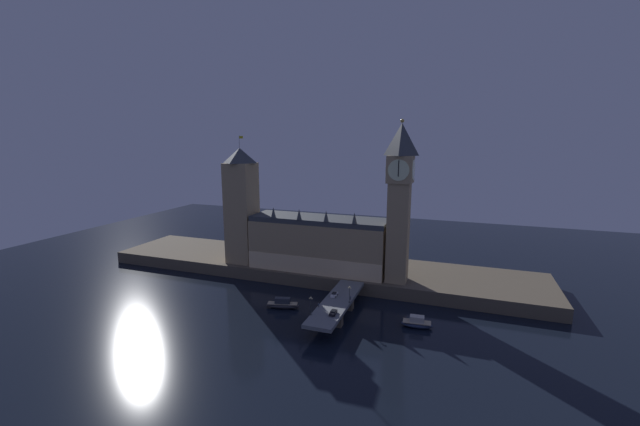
# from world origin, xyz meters

# --- Properties ---
(ground_plane) EXTENTS (400.00, 400.00, 0.00)m
(ground_plane) POSITION_xyz_m (0.00, 0.00, 0.00)
(ground_plane) COLOR black
(embankment) EXTENTS (220.00, 42.00, 5.89)m
(embankment) POSITION_xyz_m (0.00, 39.00, 2.95)
(embankment) COLOR brown
(embankment) RESTS_ON ground_plane
(parliament_hall) EXTENTS (65.73, 20.09, 30.49)m
(parliament_hall) POSITION_xyz_m (4.99, 30.37, 18.54)
(parliament_hall) COLOR tan
(parliament_hall) RESTS_ON embankment
(clock_tower) EXTENTS (11.03, 11.14, 70.23)m
(clock_tower) POSITION_xyz_m (43.34, 25.96, 43.10)
(clock_tower) COLOR tan
(clock_tower) RESTS_ON embankment
(victoria_tower) EXTENTS (13.59, 13.59, 63.79)m
(victoria_tower) POSITION_xyz_m (-35.56, 28.16, 34.92)
(victoria_tower) COLOR tan
(victoria_tower) RESTS_ON embankment
(bridge) EXTENTS (10.57, 46.00, 6.27)m
(bridge) POSITION_xyz_m (25.30, -5.00, 4.66)
(bridge) COLOR slate
(bridge) RESTS_ON ground_plane
(car_northbound_lead) EXTENTS (2.01, 4.43, 1.51)m
(car_northbound_lead) POSITION_xyz_m (22.97, -1.02, 6.98)
(car_northbound_lead) COLOR silver
(car_northbound_lead) RESTS_ON bridge
(car_southbound_lead) EXTENTS (2.04, 4.45, 1.54)m
(car_southbound_lead) POSITION_xyz_m (27.63, -16.78, 6.99)
(car_southbound_lead) COLOR black
(car_southbound_lead) RESTS_ON bridge
(pedestrian_near_rail) EXTENTS (0.38, 0.38, 1.66)m
(pedestrian_near_rail) POSITION_xyz_m (20.65, -12.62, 7.15)
(pedestrian_near_rail) COLOR black
(pedestrian_near_rail) RESTS_ON bridge
(pedestrian_mid_walk) EXTENTS (0.38, 0.38, 1.81)m
(pedestrian_mid_walk) POSITION_xyz_m (29.95, -2.14, 7.23)
(pedestrian_mid_walk) COLOR black
(pedestrian_mid_walk) RESTS_ON bridge
(street_lamp_near) EXTENTS (1.34, 0.60, 6.79)m
(street_lamp_near) POSITION_xyz_m (20.25, -19.72, 10.52)
(street_lamp_near) COLOR #2D3333
(street_lamp_near) RESTS_ON bridge
(street_lamp_mid) EXTENTS (1.34, 0.60, 6.63)m
(street_lamp_mid) POSITION_xyz_m (30.35, -5.00, 10.42)
(street_lamp_mid) COLOR #2D3333
(street_lamp_mid) RESTS_ON bridge
(boat_upstream) EXTENTS (14.26, 7.08, 4.46)m
(boat_upstream) POSITION_xyz_m (2.37, -5.58, 1.63)
(boat_upstream) COLOR #28282D
(boat_upstream) RESTS_ON ground_plane
(boat_downstream) EXTENTS (11.68, 5.53, 4.32)m
(boat_downstream) POSITION_xyz_m (55.71, -3.78, 1.58)
(boat_downstream) COLOR #1E2842
(boat_downstream) RESTS_ON ground_plane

